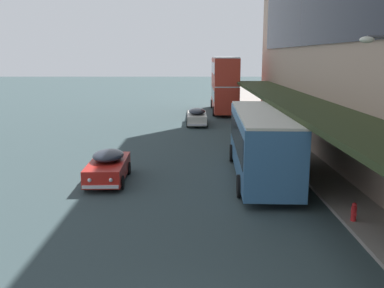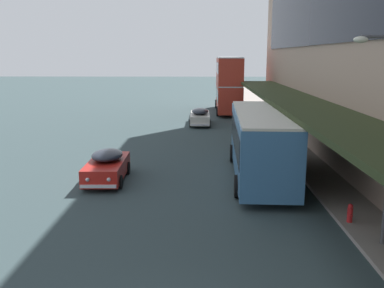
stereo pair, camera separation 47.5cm
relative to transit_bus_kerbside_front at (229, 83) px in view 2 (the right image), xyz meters
name	(u,v)px [view 2 (the right image)]	position (x,y,z in m)	size (l,w,h in m)	color
transit_bus_kerbside_front	(229,83)	(0.00, 0.00, 0.00)	(2.82, 10.45, 5.93)	#B63223
transit_bus_kerbside_rear	(260,141)	(-0.03, -25.75, -1.27)	(3.06, 10.06, 3.38)	teal
sedan_second_near	(107,166)	(-7.64, -26.35, -2.45)	(1.93, 4.39, 1.52)	#B01D17
sedan_lead_mid	(200,116)	(-3.07, -8.72, -2.45)	(1.82, 4.98, 1.51)	beige
fire_hydrant	(350,213)	(2.42, -31.93, -2.71)	(0.20, 0.40, 0.70)	red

